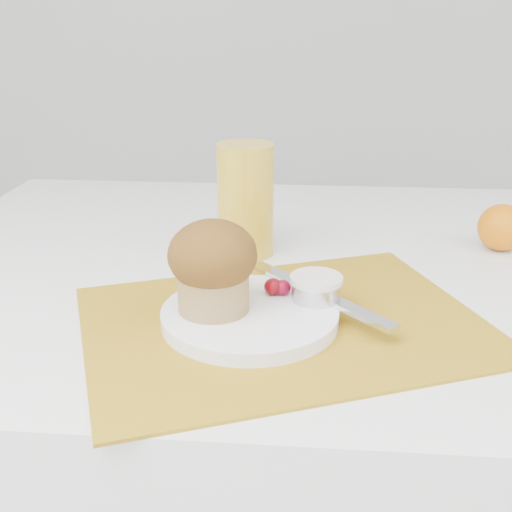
# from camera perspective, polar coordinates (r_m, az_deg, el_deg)

# --- Properties ---
(table) EXTENTS (1.20, 0.80, 0.75)m
(table) POSITION_cam_1_polar(r_m,az_deg,el_deg) (1.08, 6.16, -19.39)
(table) COLOR white
(table) RESTS_ON ground
(placemat) EXTENTS (0.51, 0.45, 0.00)m
(placemat) POSITION_cam_1_polar(r_m,az_deg,el_deg) (0.70, 2.46, -5.96)
(placemat) COLOR #A97D17
(placemat) RESTS_ON table
(plate) EXTENTS (0.22, 0.22, 0.02)m
(plate) POSITION_cam_1_polar(r_m,az_deg,el_deg) (0.70, -0.56, -5.34)
(plate) COLOR white
(plate) RESTS_ON placemat
(ramekin) EXTENTS (0.06, 0.06, 0.02)m
(ramekin) POSITION_cam_1_polar(r_m,az_deg,el_deg) (0.72, 5.35, -2.96)
(ramekin) COLOR silver
(ramekin) RESTS_ON plate
(cream) EXTENTS (0.06, 0.06, 0.01)m
(cream) POSITION_cam_1_polar(r_m,az_deg,el_deg) (0.71, 5.39, -2.06)
(cream) COLOR white
(cream) RESTS_ON ramekin
(raspberry_near) EXTENTS (0.02, 0.02, 0.02)m
(raspberry_near) POSITION_cam_1_polar(r_m,az_deg,el_deg) (0.72, 1.53, -2.73)
(raspberry_near) COLOR #4F0207
(raspberry_near) RESTS_ON plate
(raspberry_far) EXTENTS (0.02, 0.02, 0.02)m
(raspberry_far) POSITION_cam_1_polar(r_m,az_deg,el_deg) (0.73, 2.37, -2.80)
(raspberry_far) COLOR #5F0217
(raspberry_far) RESTS_ON plate
(butter_knife) EXTENTS (0.17, 0.17, 0.01)m
(butter_knife) POSITION_cam_1_polar(r_m,az_deg,el_deg) (0.73, 5.50, -3.33)
(butter_knife) COLOR silver
(butter_knife) RESTS_ON plate
(orange) EXTENTS (0.07, 0.07, 0.07)m
(orange) POSITION_cam_1_polar(r_m,az_deg,el_deg) (0.97, 21.01, 2.39)
(orange) COLOR orange
(orange) RESTS_ON table
(juice_glass) EXTENTS (0.09, 0.09, 0.15)m
(juice_glass) POSITION_cam_1_polar(r_m,az_deg,el_deg) (0.88, -0.94, 4.98)
(juice_glass) COLOR gold
(juice_glass) RESTS_ON table
(muffin) EXTENTS (0.09, 0.09, 0.10)m
(muffin) POSITION_cam_1_polar(r_m,az_deg,el_deg) (0.67, -3.86, -0.78)
(muffin) COLOR #A98852
(muffin) RESTS_ON plate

